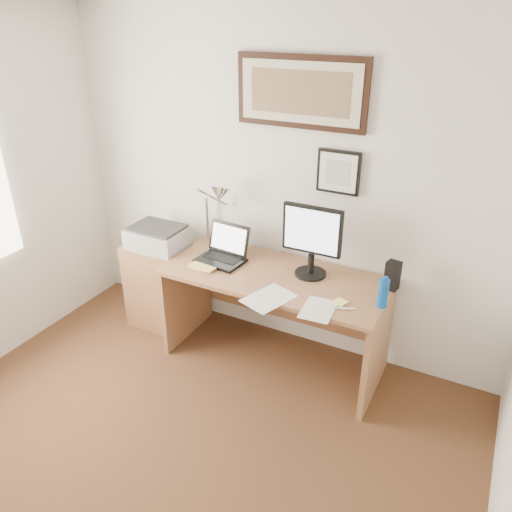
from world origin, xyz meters
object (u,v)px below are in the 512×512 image
Objects in this scene: side_cabinet at (162,284)px; book at (199,259)px; water_bottle at (383,293)px; desk at (279,297)px; lcd_monitor at (312,238)px; printer at (158,237)px; laptop at (224,252)px.

side_cabinet is 2.64× the size of book.
water_bottle is 0.12× the size of desk.
water_bottle reaches higher than book.
desk is at bearing 13.50° from book.
water_bottle is 0.86m from desk.
side_cabinet is at bearing 176.43° from water_bottle.
lcd_monitor is 1.28m from printer.
desk is at bearing -174.59° from lcd_monitor.
lcd_monitor is (0.82, 0.17, 0.28)m from book.
lcd_monitor reaches higher than book.
book reaches higher than desk.
side_cabinet is at bearing 179.17° from laptop.
lcd_monitor is (0.67, 0.07, 0.23)m from laptop.
printer is (-0.59, -0.02, 0.01)m from laptop.
side_cabinet is 1.46m from lcd_monitor.
side_cabinet is at bearing 137.24° from printer.
printer is at bearing -176.12° from lcd_monitor.
laptop reaches higher than side_cabinet.
side_cabinet is 1.40× the size of lcd_monitor.
book is at bearing 179.72° from water_bottle.
side_cabinet is at bearing -178.11° from desk.
book is 0.66m from desk.
laptop is (-1.23, 0.11, -0.04)m from water_bottle.
printer is at bearing 177.28° from water_bottle.
book is 0.63× the size of printer.
book is 0.19m from laptop.
printer is (-1.26, -0.09, -0.22)m from lcd_monitor.
lcd_monitor is at bearing 3.88° from printer.
water_bottle reaches higher than printer.
water_bottle is at bearing -4.96° from laptop.
book is at bearing -168.65° from lcd_monitor.
water_bottle is at bearing -2.72° from printer.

